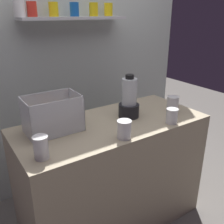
# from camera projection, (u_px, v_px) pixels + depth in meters

# --- Properties ---
(ground_plane) EXTENTS (8.00, 8.00, 0.00)m
(ground_plane) POSITION_uv_depth(u_px,v_px,m) (112.00, 218.00, 2.17)
(ground_plane) COLOR slate
(counter) EXTENTS (1.40, 0.64, 0.90)m
(counter) POSITION_uv_depth(u_px,v_px,m) (112.00, 174.00, 2.01)
(counter) COLOR tan
(counter) RESTS_ON ground_plane
(back_wall_unit) EXTENTS (2.60, 0.24, 2.50)m
(back_wall_unit) POSITION_uv_depth(u_px,v_px,m) (65.00, 57.00, 2.30)
(back_wall_unit) COLOR silver
(back_wall_unit) RESTS_ON ground_plane
(carrot_display_bin) EXTENTS (0.36, 0.23, 0.24)m
(carrot_display_bin) POSITION_uv_depth(u_px,v_px,m) (52.00, 121.00, 1.68)
(carrot_display_bin) COLOR white
(carrot_display_bin) RESTS_ON counter
(blender_pitcher) EXTENTS (0.16, 0.16, 0.33)m
(blender_pitcher) POSITION_uv_depth(u_px,v_px,m) (129.00, 101.00, 1.89)
(blender_pitcher) COLOR black
(blender_pitcher) RESTS_ON counter
(juice_cup_orange_far_left) EXTENTS (0.08, 0.08, 0.13)m
(juice_cup_orange_far_left) POSITION_uv_depth(u_px,v_px,m) (41.00, 149.00, 1.37)
(juice_cup_orange_far_left) COLOR white
(juice_cup_orange_far_left) RESTS_ON counter
(juice_cup_orange_left) EXTENTS (0.09, 0.09, 0.12)m
(juice_cup_orange_left) POSITION_uv_depth(u_px,v_px,m) (124.00, 131.00, 1.59)
(juice_cup_orange_left) COLOR white
(juice_cup_orange_left) RESTS_ON counter
(juice_cup_orange_middle) EXTENTS (0.09, 0.09, 0.11)m
(juice_cup_orange_middle) POSITION_uv_depth(u_px,v_px,m) (172.00, 116.00, 1.81)
(juice_cup_orange_middle) COLOR white
(juice_cup_orange_middle) RESTS_ON counter
(juice_cup_pomegranate_right) EXTENTS (0.09, 0.09, 0.13)m
(juice_cup_pomegranate_right) POSITION_uv_depth(u_px,v_px,m) (173.00, 106.00, 1.99)
(juice_cup_pomegranate_right) COLOR white
(juice_cup_pomegranate_right) RESTS_ON counter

